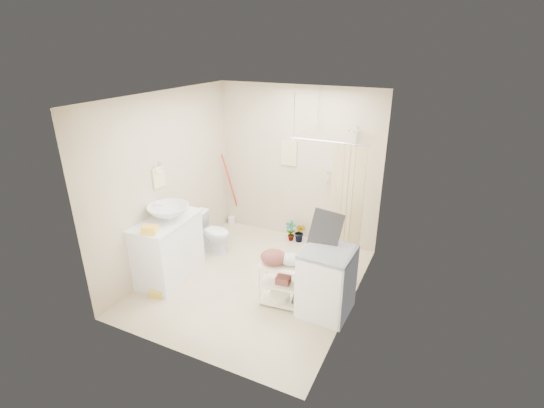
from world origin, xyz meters
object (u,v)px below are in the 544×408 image
(toilet, at_px, (212,232))
(laundry_rack, at_px, (280,280))
(washing_machine, at_px, (327,281))
(vanity, at_px, (168,249))

(toilet, bearing_deg, laundry_rack, -113.85)
(toilet, distance_m, washing_machine, 2.30)
(laundry_rack, bearing_deg, toilet, 146.30)
(vanity, bearing_deg, laundry_rack, 0.25)
(vanity, height_order, washing_machine, vanity)
(toilet, xyz_separation_m, laundry_rack, (1.59, -0.82, 0.03))
(vanity, distance_m, washing_machine, 2.31)
(vanity, relative_size, toilet, 1.60)
(toilet, xyz_separation_m, washing_machine, (2.18, -0.72, 0.11))
(washing_machine, bearing_deg, vanity, -172.53)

